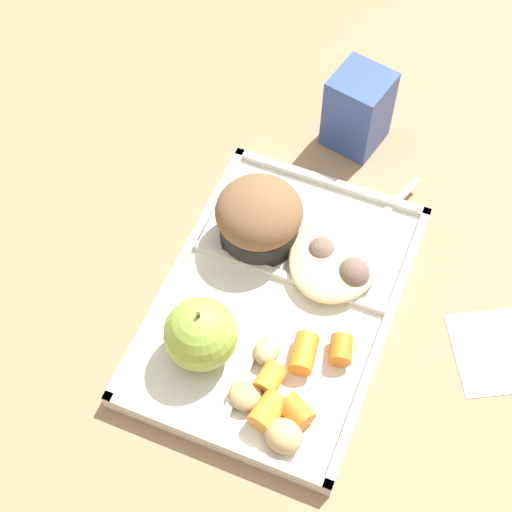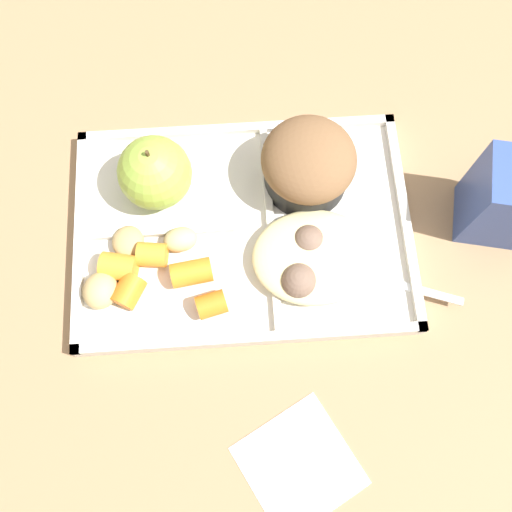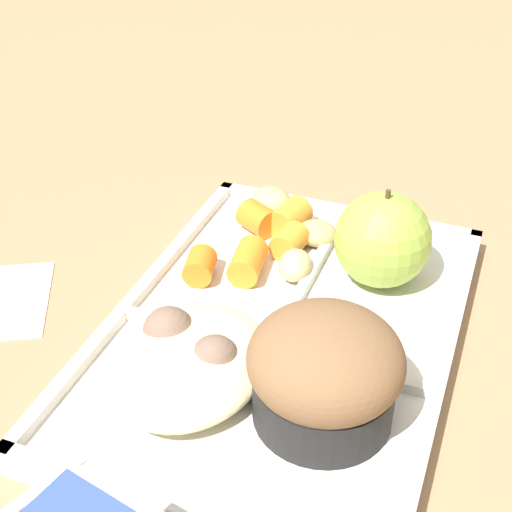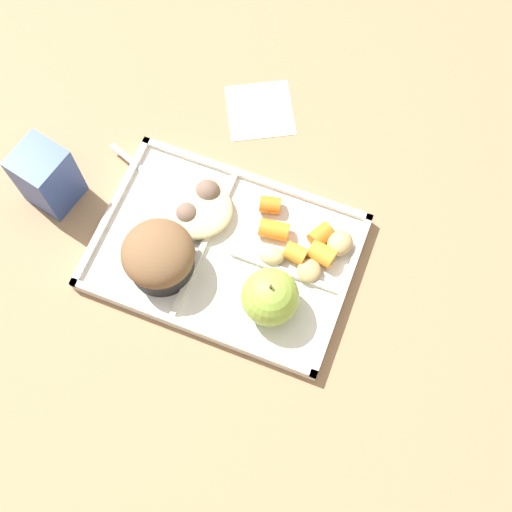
{
  "view_description": "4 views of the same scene",
  "coord_description": "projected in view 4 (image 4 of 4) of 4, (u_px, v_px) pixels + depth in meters",
  "views": [
    {
      "loc": [
        -0.38,
        -0.13,
        0.72
      ],
      "look_at": [
        0.01,
        0.03,
        0.07
      ],
      "focal_mm": 56.56,
      "sensor_mm": 36.0,
      "label": 1
    },
    {
      "loc": [
        -0.0,
        -0.19,
        0.52
      ],
      "look_at": [
        0.01,
        -0.05,
        0.06
      ],
      "focal_mm": 38.64,
      "sensor_mm": 36.0,
      "label": 2
    },
    {
      "loc": [
        0.36,
        0.12,
        0.34
      ],
      "look_at": [
        -0.01,
        -0.02,
        0.06
      ],
      "focal_mm": 51.38,
      "sensor_mm": 36.0,
      "label": 3
    },
    {
      "loc": [
        -0.15,
        0.28,
        0.8
      ],
      "look_at": [
        -0.05,
        0.01,
        0.07
      ],
      "focal_mm": 46.71,
      "sensor_mm": 36.0,
      "label": 4
    }
  ],
  "objects": [
    {
      "name": "ground",
      "position": [
        225.0,
        255.0,
        0.86
      ],
      "size": [
        6.0,
        6.0,
        0.0
      ],
      "primitive_type": "plane",
      "color": "#997551"
    },
    {
      "name": "lunch_tray",
      "position": [
        225.0,
        253.0,
        0.86
      ],
      "size": [
        0.33,
        0.23,
        0.02
      ],
      "color": "silver",
      "rests_on": "ground"
    },
    {
      "name": "green_apple",
      "position": [
        270.0,
        297.0,
        0.79
      ],
      "size": [
        0.07,
        0.07,
        0.08
      ],
      "color": "#93B742",
      "rests_on": "lunch_tray"
    },
    {
      "name": "bran_muffin",
      "position": [
        159.0,
        256.0,
        0.81
      ],
      "size": [
        0.09,
        0.09,
        0.07
      ],
      "color": "black",
      "rests_on": "lunch_tray"
    },
    {
      "name": "carrot_slice_large",
      "position": [
        270.0,
        205.0,
        0.86
      ],
      "size": [
        0.03,
        0.03,
        0.02
      ],
      "primitive_type": "cylinder",
      "rotation": [
        0.0,
        1.57,
        3.38
      ],
      "color": "orange",
      "rests_on": "lunch_tray"
    },
    {
      "name": "carrot_slice_near_corner",
      "position": [
        322.0,
        254.0,
        0.84
      ],
      "size": [
        0.04,
        0.03,
        0.03
      ],
      "primitive_type": "cylinder",
      "rotation": [
        0.0,
        1.57,
        2.93
      ],
      "color": "orange",
      "rests_on": "lunch_tray"
    },
    {
      "name": "carrot_slice_back",
      "position": [
        296.0,
        253.0,
        0.84
      ],
      "size": [
        0.03,
        0.03,
        0.02
      ],
      "primitive_type": "cylinder",
      "rotation": [
        0.0,
        1.57,
        6.16
      ],
      "color": "orange",
      "rests_on": "lunch_tray"
    },
    {
      "name": "carrot_slice_center",
      "position": [
        274.0,
        230.0,
        0.85
      ],
      "size": [
        0.04,
        0.03,
        0.02
      ],
      "primitive_type": "cylinder",
      "rotation": [
        0.0,
        1.57,
        0.14
      ],
      "color": "orange",
      "rests_on": "lunch_tray"
    },
    {
      "name": "carrot_slice_diagonal",
      "position": [
        321.0,
        235.0,
        0.85
      ],
      "size": [
        0.04,
        0.04,
        0.02
      ],
      "primitive_type": "cylinder",
      "rotation": [
        0.0,
        1.57,
        1.07
      ],
      "color": "orange",
      "rests_on": "lunch_tray"
    },
    {
      "name": "potato_chunk_browned",
      "position": [
        272.0,
        256.0,
        0.84
      ],
      "size": [
        0.04,
        0.03,
        0.02
      ],
      "primitive_type": "ellipsoid",
      "rotation": [
        0.0,
        0.0,
        1.71
      ],
      "color": "tan",
      "rests_on": "lunch_tray"
    },
    {
      "name": "potato_chunk_large",
      "position": [
        309.0,
        271.0,
        0.83
      ],
      "size": [
        0.03,
        0.03,
        0.02
      ],
      "primitive_type": "ellipsoid",
      "rotation": [
        0.0,
        0.0,
        4.71
      ],
      "color": "tan",
      "rests_on": "lunch_tray"
    },
    {
      "name": "potato_chunk_golden",
      "position": [
        340.0,
        243.0,
        0.84
      ],
      "size": [
        0.04,
        0.04,
        0.03
      ],
      "primitive_type": "ellipsoid",
      "rotation": [
        0.0,
        0.0,
        6.03
      ],
      "color": "tan",
      "rests_on": "lunch_tray"
    },
    {
      "name": "egg_noodle_pile",
      "position": [
        188.0,
        205.0,
        0.86
      ],
      "size": [
        0.12,
        0.09,
        0.03
      ],
      "primitive_type": "ellipsoid",
      "color": "beige",
      "rests_on": "lunch_tray"
    },
    {
      "name": "meatball_center",
      "position": [
        187.0,
        214.0,
        0.85
      ],
      "size": [
        0.03,
        0.03,
        0.03
      ],
      "primitive_type": "sphere",
      "color": "#755B4C",
      "rests_on": "lunch_tray"
    },
    {
      "name": "meatball_side",
      "position": [
        208.0,
        192.0,
        0.86
      ],
      "size": [
        0.03,
        0.03,
        0.03
      ],
      "primitive_type": "sphere",
      "color": "#755B4C",
      "rests_on": "lunch_tray"
    },
    {
      "name": "plastic_fork",
      "position": [
        156.0,
        181.0,
        0.89
      ],
      "size": [
        0.14,
        0.06,
        0.0
      ],
      "color": "white",
      "rests_on": "lunch_tray"
    },
    {
      "name": "milk_carton",
      "position": [
        46.0,
        178.0,
        0.85
      ],
      "size": [
        0.07,
        0.07,
        0.1
      ],
      "primitive_type": "cube",
      "rotation": [
        0.0,
        0.0,
        -0.22
      ],
      "color": "#334C99",
      "rests_on": "ground"
    },
    {
      "name": "paper_napkin",
      "position": [
        260.0,
        110.0,
        0.94
      ],
      "size": [
        0.12,
        0.12,
        0.0
      ],
      "primitive_type": "cube",
      "rotation": [
        0.0,
        0.0,
        0.5
      ],
      "color": "white",
      "rests_on": "ground"
    }
  ]
}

